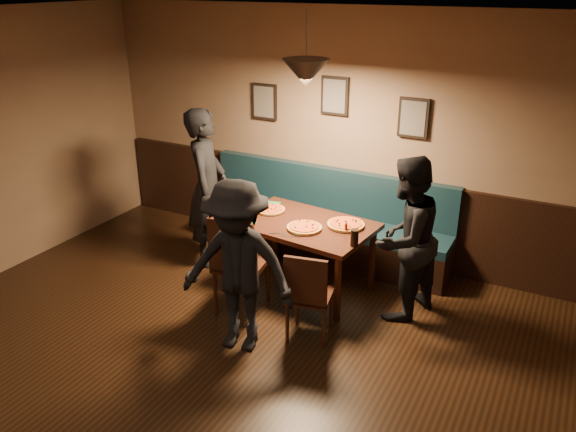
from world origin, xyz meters
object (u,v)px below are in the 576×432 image
object	(u,v)px
booth_bench	(322,217)
soda_glass	(354,238)
diner_front	(238,267)
diner_right	(405,239)
tabasco_bottle	(346,227)
diner_left	(207,188)
dining_table	(304,255)
chair_near_right	(310,293)
chair_near_left	(241,262)

from	to	relation	value
booth_bench	soda_glass	xyz separation A→B (m)	(0.79, -1.01, 0.33)
soda_glass	diner_front	bearing A→B (deg)	-126.28
diner_right	tabasco_bottle	xyz separation A→B (m)	(-0.59, -0.02, 0.00)
diner_left	dining_table	bearing A→B (deg)	-115.22
diner_front	tabasco_bottle	size ratio (longest dim) A/B	12.47
diner_right	diner_front	bearing A→B (deg)	-24.73
chair_near_right	diner_front	xyz separation A→B (m)	(-0.48, -0.44, 0.35)
chair_near_right	diner_left	distance (m)	1.92
diner_front	dining_table	bearing A→B (deg)	78.50
tabasco_bottle	diner_right	bearing A→B (deg)	1.71
chair_near_left	soda_glass	distance (m)	1.12
chair_near_left	diner_right	world-z (taller)	diner_right
dining_table	diner_left	distance (m)	1.34
diner_front	chair_near_right	bearing A→B (deg)	32.52
booth_bench	dining_table	bearing A→B (deg)	-79.41
dining_table	chair_near_right	size ratio (longest dim) A/B	1.59
tabasco_bottle	diner_left	bearing A→B (deg)	176.92
diner_right	tabasco_bottle	bearing A→B (deg)	-70.11
diner_left	diner_front	xyz separation A→B (m)	(1.20, -1.26, -0.11)
chair_near_right	diner_right	bearing A→B (deg)	38.82
diner_front	tabasco_bottle	distance (m)	1.27
dining_table	chair_near_left	distance (m)	0.76
chair_near_right	tabasco_bottle	world-z (taller)	chair_near_right
chair_near_left	diner_left	world-z (taller)	diner_left
diner_right	tabasco_bottle	world-z (taller)	diner_right
chair_near_left	diner_front	world-z (taller)	diner_front
dining_table	diner_front	size ratio (longest dim) A/B	0.88
diner_left	tabasco_bottle	bearing A→B (deg)	-115.57
dining_table	diner_front	distance (m)	1.27
diner_left	diner_right	size ratio (longest dim) A/B	1.12
booth_bench	diner_front	world-z (taller)	diner_front
chair_near_left	tabasco_bottle	size ratio (longest dim) A/B	8.22
dining_table	chair_near_left	xyz separation A→B (m)	(-0.35, -0.66, 0.15)
booth_bench	diner_right	bearing A→B (deg)	-32.60
chair_near_left	chair_near_right	xyz separation A→B (m)	(0.79, -0.10, -0.08)
dining_table	diner_right	distance (m)	1.15
dining_table	diner_front	world-z (taller)	diner_front
dining_table	soda_glass	distance (m)	0.84
booth_bench	tabasco_bottle	world-z (taller)	booth_bench
dining_table	diner_left	xyz separation A→B (m)	(-1.23, 0.06, 0.52)
chair_near_right	diner_front	bearing A→B (deg)	-149.29
diner_left	tabasco_bottle	xyz separation A→B (m)	(1.71, -0.09, -0.09)
chair_near_right	soda_glass	distance (m)	0.67
chair_near_left	soda_glass	bearing A→B (deg)	13.70
booth_bench	chair_near_left	xyz separation A→B (m)	(-0.21, -1.42, 0.02)
chair_near_right	diner_right	xyz separation A→B (m)	(0.62, 0.75, 0.37)
chair_near_right	soda_glass	bearing A→B (deg)	55.89
chair_near_right	dining_table	bearing A→B (deg)	108.59
tabasco_bottle	booth_bench	bearing A→B (deg)	128.04
chair_near_right	soda_glass	size ratio (longest dim) A/B	5.33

